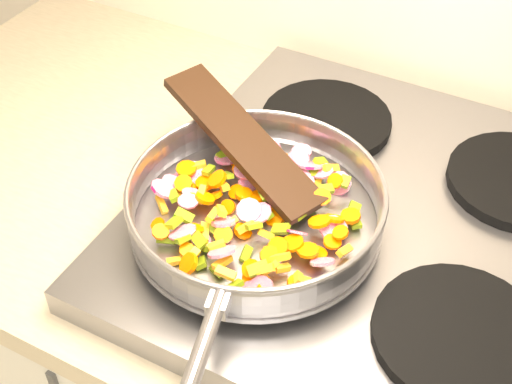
% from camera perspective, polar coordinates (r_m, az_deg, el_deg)
% --- Properties ---
extents(cooktop, '(0.60, 0.60, 0.04)m').
position_cam_1_polar(cooktop, '(0.94, 9.89, -2.74)').
color(cooktop, '#939399').
rests_on(cooktop, counter_top).
extents(grate_fl, '(0.19, 0.19, 0.02)m').
position_cam_1_polar(grate_fl, '(0.87, -1.88, -4.25)').
color(grate_fl, black).
rests_on(grate_fl, cooktop).
extents(grate_fr, '(0.19, 0.19, 0.02)m').
position_cam_1_polar(grate_fr, '(0.81, 15.95, -10.93)').
color(grate_fr, black).
rests_on(grate_fr, cooktop).
extents(grate_bl, '(0.19, 0.19, 0.02)m').
position_cam_1_polar(grate_bl, '(1.05, 5.64, 5.73)').
color(grate_bl, black).
rests_on(grate_bl, cooktop).
extents(saute_pan, '(0.35, 0.51, 0.06)m').
position_cam_1_polar(saute_pan, '(0.86, -0.04, -1.04)').
color(saute_pan, '#9E9EA5').
rests_on(saute_pan, grate_fl).
extents(vegetable_heap, '(0.27, 0.27, 0.05)m').
position_cam_1_polar(vegetable_heap, '(0.87, -0.26, -1.17)').
color(vegetable_heap, '#6E9111').
rests_on(vegetable_heap, saute_pan).
extents(wooden_spatula, '(0.27, 0.16, 0.07)m').
position_cam_1_polar(wooden_spatula, '(0.91, -1.10, 4.22)').
color(wooden_spatula, black).
rests_on(wooden_spatula, saute_pan).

